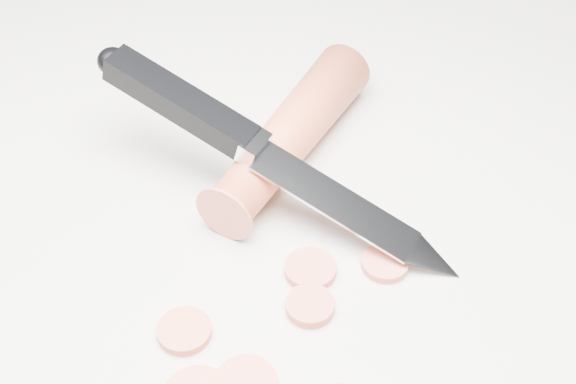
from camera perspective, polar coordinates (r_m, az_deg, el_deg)
name	(u,v)px	position (r m, az deg, el deg)	size (l,w,h in m)	color
ground	(260,276)	(0.50, -2.02, -5.97)	(2.40, 2.40, 0.00)	beige
carrot	(290,134)	(0.56, 0.18, 4.14)	(0.04, 0.04, 0.17)	#CF4C2B
carrot_slice_2	(310,269)	(0.49, 1.60, -5.52)	(0.03, 0.03, 0.01)	#D75D45
carrot_slice_3	(310,306)	(0.48, 1.58, -8.10)	(0.03, 0.03, 0.01)	#D75D45
carrot_slice_4	(385,263)	(0.50, 6.92, -5.04)	(0.03, 0.03, 0.01)	#D75D45
carrot_slice_5	(246,383)	(0.45, -3.03, -13.43)	(0.03, 0.03, 0.01)	#D75D45
carrot_slice_7	(184,331)	(0.47, -7.38, -9.77)	(0.03, 0.03, 0.01)	#D75D45
kitchen_knife	(274,155)	(0.51, -0.99, 2.63)	(0.20, 0.22, 0.08)	silver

